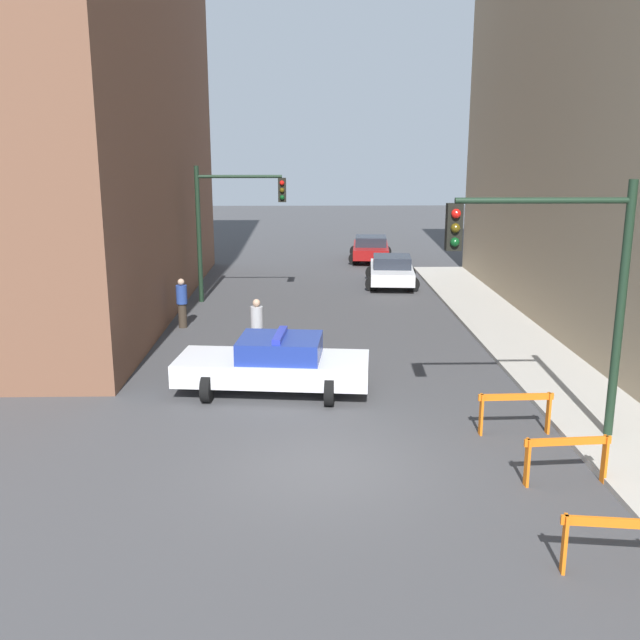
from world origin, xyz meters
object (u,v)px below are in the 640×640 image
(pedestrian_crossing, at_px, (257,326))
(barrier_back, at_px, (515,407))
(barrier_front, at_px, (618,537))
(barrier_mid, at_px, (567,452))
(traffic_light_near, at_px, (565,272))
(police_car, at_px, (275,364))
(parked_car_mid, at_px, (371,248))
(parked_car_near, at_px, (392,270))
(pedestrian_corner, at_px, (182,302))
(traffic_light_far, at_px, (227,214))

(pedestrian_crossing, height_order, barrier_back, pedestrian_crossing)
(barrier_front, distance_m, barrier_mid, 2.82)
(traffic_light_near, distance_m, police_car, 7.20)
(parked_car_mid, bearing_deg, barrier_front, -83.35)
(traffic_light_near, xyz_separation_m, parked_car_mid, (-1.60, 23.60, -2.86))
(pedestrian_crossing, height_order, barrier_front, pedestrian_crossing)
(parked_car_near, distance_m, pedestrian_crossing, 11.68)
(police_car, distance_m, pedestrian_corner, 7.29)
(police_car, distance_m, pedestrian_crossing, 3.29)
(police_car, height_order, parked_car_near, police_car)
(barrier_mid, bearing_deg, police_car, 136.82)
(parked_car_near, height_order, parked_car_mid, same)
(traffic_light_far, distance_m, parked_car_near, 7.91)
(pedestrian_corner, bearing_deg, parked_car_near, 22.86)
(traffic_light_near, xyz_separation_m, barrier_front, (-0.73, -4.77, -2.91))
(traffic_light_far, xyz_separation_m, barrier_back, (7.34, -13.30, -2.78))
(parked_car_near, relative_size, pedestrian_corner, 2.68)
(barrier_front, bearing_deg, barrier_mid, 84.10)
(parked_car_near, distance_m, barrier_mid, 18.80)
(barrier_mid, relative_size, barrier_back, 1.00)
(police_car, relative_size, barrier_front, 3.06)
(pedestrian_corner, xyz_separation_m, barrier_front, (8.46, -14.37, -0.24))
(parked_car_near, relative_size, pedestrian_crossing, 2.68)
(traffic_light_far, xyz_separation_m, pedestrian_corner, (-1.16, -4.04, -2.54))
(traffic_light_far, xyz_separation_m, parked_car_near, (6.72, 3.17, -2.72))
(traffic_light_near, relative_size, pedestrian_corner, 3.13)
(traffic_light_near, xyz_separation_m, traffic_light_far, (-8.03, 13.65, -0.13))
(parked_car_near, height_order, barrier_back, parked_car_near)
(police_car, distance_m, barrier_back, 5.86)
(police_car, bearing_deg, parked_car_near, -12.37)
(pedestrian_crossing, bearing_deg, barrier_front, -77.06)
(traffic_light_far, height_order, parked_car_near, traffic_light_far)
(police_car, relative_size, barrier_mid, 3.04)
(pedestrian_corner, relative_size, barrier_front, 1.04)
(police_car, height_order, barrier_back, police_car)
(barrier_mid, bearing_deg, traffic_light_far, 115.95)
(traffic_light_near, distance_m, barrier_back, 3.01)
(pedestrian_crossing, xyz_separation_m, barrier_back, (5.80, -6.00, -0.24))
(parked_car_near, xyz_separation_m, barrier_front, (0.59, -21.59, -0.06))
(pedestrian_corner, relative_size, barrier_mid, 1.04)
(traffic_light_far, height_order, parked_car_mid, traffic_light_far)
(police_car, relative_size, barrier_back, 3.04)
(barrier_front, relative_size, barrier_back, 0.99)
(traffic_light_near, xyz_separation_m, pedestrian_corner, (-9.19, 9.60, -2.67))
(barrier_back, bearing_deg, barrier_mid, -83.69)
(barrier_front, bearing_deg, parked_car_mid, 91.76)
(traffic_light_near, height_order, police_car, traffic_light_near)
(parked_car_mid, relative_size, pedestrian_corner, 2.67)
(pedestrian_corner, height_order, barrier_mid, pedestrian_corner)
(traffic_light_near, bearing_deg, parked_car_near, 94.47)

